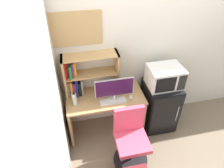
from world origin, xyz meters
TOP-DOWN VIEW (x-y plane):
  - wall_back at (0.40, 0.02)m, footprint 6.40×0.04m
  - wall_left at (-1.62, -1.60)m, footprint 0.04×4.40m
  - desk at (-0.96, -0.28)m, footprint 1.17×0.57m
  - hutch_bookshelf at (-1.26, -0.12)m, footprint 0.80×0.25m
  - monitor at (-0.84, -0.39)m, footprint 0.56×0.19m
  - keyboard at (-0.87, -0.41)m, footprint 0.38×0.13m
  - computer_mouse at (-0.59, -0.40)m, footprint 0.05×0.10m
  - water_bottle at (-1.42, -0.35)m, footprint 0.07×0.07m
  - mini_fridge at (-0.06, -0.33)m, footprint 0.51×0.56m
  - microwave at (-0.06, -0.33)m, footprint 0.50×0.40m
  - desk_chair at (-0.72, -0.89)m, footprint 0.51×0.51m
  - wall_corkboard at (-1.32, -0.01)m, footprint 0.76×0.02m

SIDE VIEW (x-z plane):
  - desk_chair at x=-0.72m, z-range -0.06..0.85m
  - mini_fridge at x=-0.06m, z-range 0.00..0.85m
  - desk at x=-0.96m, z-range 0.14..0.88m
  - keyboard at x=-0.87m, z-range 0.74..0.76m
  - computer_mouse at x=-0.59m, z-range 0.74..0.78m
  - water_bottle at x=-1.42m, z-range 0.73..0.95m
  - monitor at x=-0.84m, z-range 0.76..1.15m
  - microwave at x=-0.06m, z-range 0.85..1.16m
  - hutch_bookshelf at x=-1.26m, z-range 0.74..1.39m
  - wall_back at x=0.40m, z-range 0.00..2.60m
  - wall_left at x=-1.62m, z-range 0.00..2.60m
  - wall_corkboard at x=-1.32m, z-range 1.50..1.95m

